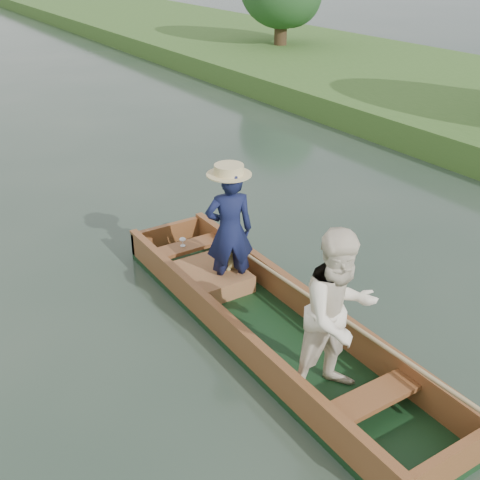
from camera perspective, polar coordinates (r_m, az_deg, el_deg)
ground at (r=6.82m, az=2.76°, el=-9.07°), size 120.00×120.00×0.00m
trees_far at (r=13.42m, az=-20.28°, el=18.27°), size 22.77×16.31×4.15m
punt at (r=6.36m, az=3.82°, el=-5.60°), size 1.12×5.03×1.79m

